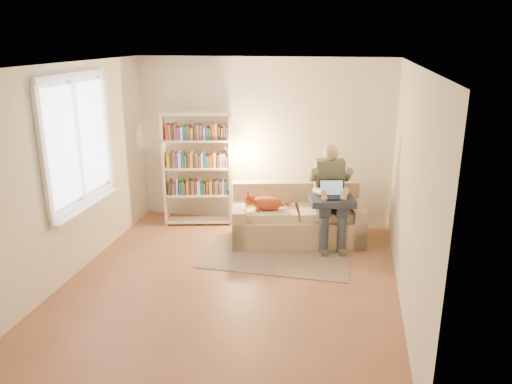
% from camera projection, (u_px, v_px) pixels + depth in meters
% --- Properties ---
extents(floor, '(4.50, 4.50, 0.00)m').
position_uv_depth(floor, '(231.00, 283.00, 6.11)').
color(floor, brown).
rests_on(floor, ground).
extents(ceiling, '(4.00, 4.50, 0.02)m').
position_uv_depth(ceiling, '(227.00, 65.00, 5.33)').
color(ceiling, white).
rests_on(ceiling, wall_back).
extents(wall_left, '(0.02, 4.50, 2.60)m').
position_uv_depth(wall_left, '(70.00, 173.00, 6.08)').
color(wall_left, silver).
rests_on(wall_left, floor).
extents(wall_right, '(0.02, 4.50, 2.60)m').
position_uv_depth(wall_right, '(410.00, 191.00, 5.36)').
color(wall_right, silver).
rests_on(wall_right, floor).
extents(wall_back, '(4.00, 0.02, 2.60)m').
position_uv_depth(wall_back, '(263.00, 142.00, 7.83)').
color(wall_back, silver).
rests_on(wall_back, floor).
extents(wall_front, '(4.00, 0.02, 2.60)m').
position_uv_depth(wall_front, '(155.00, 266.00, 3.61)').
color(wall_front, silver).
rests_on(wall_front, floor).
extents(window, '(0.12, 1.52, 1.69)m').
position_uv_depth(window, '(82.00, 163.00, 6.24)').
color(window, white).
rests_on(window, wall_left).
extents(sofa, '(2.02, 1.22, 0.80)m').
position_uv_depth(sofa, '(297.00, 220.00, 7.35)').
color(sofa, tan).
rests_on(sofa, floor).
extents(person, '(0.52, 0.71, 1.43)m').
position_uv_depth(person, '(330.00, 191.00, 7.07)').
color(person, '#656C57').
rests_on(person, sofa).
extents(cat, '(0.64, 0.33, 0.24)m').
position_uv_depth(cat, '(266.00, 202.00, 7.13)').
color(cat, '#CF5428').
rests_on(cat, sofa).
extents(blanket, '(0.69, 0.61, 0.09)m').
position_uv_depth(blanket, '(332.00, 200.00, 6.96)').
color(blanket, '#252B42').
rests_on(blanket, person).
extents(laptop, '(0.40, 0.35, 0.30)m').
position_uv_depth(laptop, '(333.00, 193.00, 6.93)').
color(laptop, black).
rests_on(laptop, blanket).
extents(bookshelf, '(1.23, 0.49, 1.80)m').
position_uv_depth(bookshelf, '(198.00, 163.00, 7.77)').
color(bookshelf, beige).
rests_on(bookshelf, floor).
extents(rug, '(2.04, 1.24, 0.01)m').
position_uv_depth(rug, '(276.00, 256.00, 6.85)').
color(rug, '#7D6B5B').
rests_on(rug, floor).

